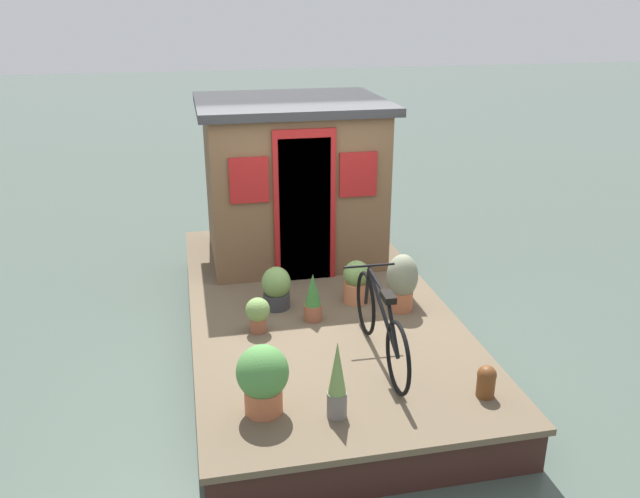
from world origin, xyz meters
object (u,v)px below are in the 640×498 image
object	(u,v)px
houseboat_cabin	(292,179)
potted_plant_fern	(337,382)
potted_plant_succulent	(313,298)
potted_plant_geranium	(276,288)
potted_plant_mint	(356,281)
mooring_bollard	(486,380)
potted_plant_rosemary	(258,313)
potted_plant_sage	(402,281)
potted_plant_lavender	(263,378)
bicycle	(381,324)

from	to	relation	value
houseboat_cabin	potted_plant_fern	xyz separation A→B (m)	(-3.64, 0.27, -0.69)
houseboat_cabin	potted_plant_succulent	world-z (taller)	houseboat_cabin
potted_plant_geranium	potted_plant_mint	xyz separation A→B (m)	(-0.03, -0.88, 0.01)
potted_plant_geranium	mooring_bollard	xyz separation A→B (m)	(-2.04, -1.48, -0.08)
potted_plant_mint	mooring_bollard	world-z (taller)	potted_plant_mint
potted_plant_succulent	potted_plant_rosemary	bearing A→B (deg)	102.42
potted_plant_fern	potted_plant_sage	bearing A→B (deg)	-32.88
houseboat_cabin	potted_plant_lavender	xyz separation A→B (m)	(-3.45, 0.83, -0.69)
mooring_bollard	potted_plant_sage	bearing A→B (deg)	5.76
bicycle	potted_plant_mint	xyz separation A→B (m)	(1.24, -0.10, -0.12)
potted_plant_sage	potted_plant_succulent	bearing A→B (deg)	92.20
potted_plant_sage	potted_plant_mint	bearing A→B (deg)	54.50
bicycle	potted_plant_fern	size ratio (longest dim) A/B	2.54
mooring_bollard	potted_plant_fern	bearing A→B (deg)	90.87
potted_plant_sage	mooring_bollard	bearing A→B (deg)	-174.24
potted_plant_mint	potted_plant_fern	bearing A→B (deg)	161.00
houseboat_cabin	potted_plant_lavender	world-z (taller)	houseboat_cabin
potted_plant_fern	potted_plant_sage	world-z (taller)	potted_plant_fern
houseboat_cabin	potted_plant_fern	size ratio (longest dim) A/B	3.40
potted_plant_geranium	mooring_bollard	size ratio (longest dim) A/B	1.64
bicycle	mooring_bollard	bearing A→B (deg)	-137.76
potted_plant_lavender	potted_plant_rosemary	size ratio (longest dim) A/B	1.63
potted_plant_geranium	potted_plant_fern	xyz separation A→B (m)	(-2.06, -0.18, 0.09)
potted_plant_lavender	potted_plant_rosemary	bearing A→B (deg)	-5.01
potted_plant_geranium	potted_plant_sage	bearing A→B (deg)	-104.19
potted_plant_succulent	potted_plant_fern	bearing A→B (deg)	175.11
potted_plant_lavender	potted_plant_geranium	size ratio (longest dim) A/B	1.26
bicycle	mooring_bollard	world-z (taller)	bicycle
potted_plant_fern	mooring_bollard	world-z (taller)	potted_plant_fern
potted_plant_lavender	potted_plant_fern	size ratio (longest dim) A/B	0.87
potted_plant_lavender	potted_plant_fern	world-z (taller)	potted_plant_fern
potted_plant_rosemary	potted_plant_succulent	xyz separation A→B (m)	(0.13, -0.59, 0.05)
potted_plant_mint	mooring_bollard	size ratio (longest dim) A/B	1.68
potted_plant_fern	potted_plant_geranium	bearing A→B (deg)	5.10
bicycle	potted_plant_lavender	xyz separation A→B (m)	(-0.60, 1.16, -0.05)
potted_plant_lavender	potted_plant_fern	distance (m)	0.60
potted_plant_sage	potted_plant_rosemary	bearing A→B (deg)	96.10
potted_plant_geranium	mooring_bollard	bearing A→B (deg)	-144.14
potted_plant_rosemary	potted_plant_lavender	bearing A→B (deg)	174.99
houseboat_cabin	potted_plant_mint	world-z (taller)	houseboat_cabin
potted_plant_geranium	potted_plant_sage	xyz separation A→B (m)	(-0.33, -1.30, 0.10)
potted_plant_fern	bicycle	bearing A→B (deg)	-37.11
potted_plant_mint	potted_plant_lavender	bearing A→B (deg)	145.52
potted_plant_geranium	potted_plant_sage	distance (m)	1.35
potted_plant_geranium	potted_plant_succulent	bearing A→B (deg)	-138.13
potted_plant_rosemary	potted_plant_geranium	bearing A→B (deg)	-27.70
mooring_bollard	potted_plant_mint	bearing A→B (deg)	16.41
houseboat_cabin	potted_plant_mint	distance (m)	1.83
potted_plant_lavender	potted_plant_geranium	bearing A→B (deg)	-11.52
potted_plant_sage	houseboat_cabin	bearing A→B (deg)	24.12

